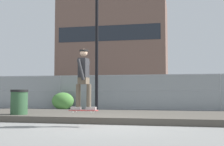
% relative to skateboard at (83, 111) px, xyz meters
% --- Properties ---
extents(ground_plane, '(120.00, 120.00, 0.00)m').
position_rel_skateboard_xyz_m(ground_plane, '(0.43, 0.26, -0.44)').
color(ground_plane, slate).
extents(gravel_berm, '(10.88, 3.77, 0.20)m').
position_rel_skateboard_xyz_m(gravel_berm, '(0.43, 2.51, -0.34)').
color(gravel_berm, '#4C473F').
rests_on(gravel_berm, ground_plane).
extents(skateboard, '(0.80, 0.22, 0.07)m').
position_rel_skateboard_xyz_m(skateboard, '(0.00, 0.00, 0.00)').
color(skateboard, '#B22D2D').
extents(skater, '(0.72, 0.58, 1.69)m').
position_rel_skateboard_xyz_m(skater, '(0.00, 0.00, 0.97)').
color(skater, '#B2ADA8').
rests_on(skater, skateboard).
extents(chain_fence, '(25.31, 0.06, 1.85)m').
position_rel_skateboard_xyz_m(chain_fence, '(0.43, 7.78, 0.49)').
color(chain_fence, gray).
rests_on(chain_fence, ground_plane).
extents(street_lamp, '(0.44, 0.44, 6.21)m').
position_rel_skateboard_xyz_m(street_lamp, '(-1.43, 6.75, 3.47)').
color(street_lamp, black).
rests_on(street_lamp, ground_plane).
extents(parked_car_near, '(4.45, 2.05, 1.66)m').
position_rel_skateboard_xyz_m(parked_car_near, '(-2.34, 11.39, 0.40)').
color(parked_car_near, navy).
rests_on(parked_car_near, ground_plane).
extents(library_building, '(18.19, 11.39, 16.63)m').
position_rel_skateboard_xyz_m(library_building, '(-8.21, 44.74, 7.88)').
color(library_building, brown).
rests_on(library_building, ground_plane).
extents(shrub_left, '(1.19, 0.97, 0.92)m').
position_rel_skateboard_xyz_m(shrub_left, '(-3.43, 7.29, 0.02)').
color(shrub_left, '#477F38').
rests_on(shrub_left, ground_plane).
extents(trash_bin, '(0.59, 0.59, 1.03)m').
position_rel_skateboard_xyz_m(trash_bin, '(-2.64, 1.27, 0.08)').
color(trash_bin, '#2D5133').
rests_on(trash_bin, ground_plane).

